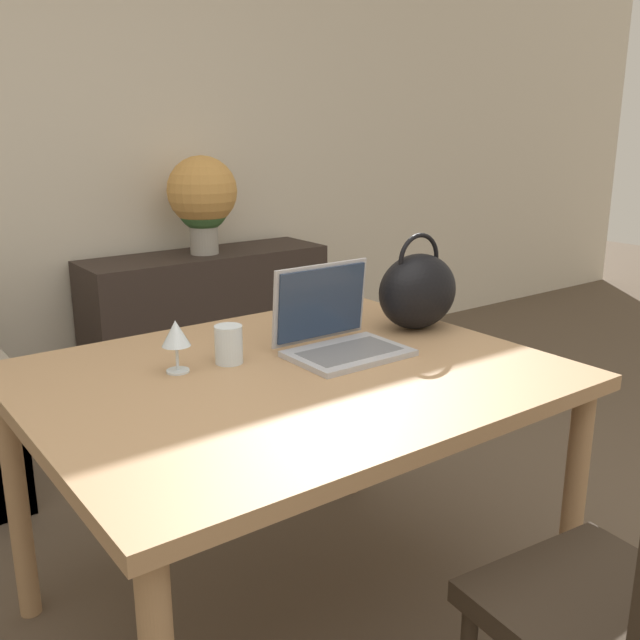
{
  "coord_description": "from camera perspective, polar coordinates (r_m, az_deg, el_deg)",
  "views": [
    {
      "loc": [
        -0.84,
        -0.77,
        1.39
      ],
      "look_at": [
        0.24,
        0.69,
        0.88
      ],
      "focal_mm": 40.0,
      "sensor_mm": 36.0,
      "label": 1
    }
  ],
  "objects": [
    {
      "name": "wall_back",
      "position": [
        3.68,
        -24.11,
        13.72
      ],
      "size": [
        10.0,
        0.06,
        2.7
      ],
      "color": "beige",
      "rests_on": "ground_plane"
    },
    {
      "name": "dining_table",
      "position": [
        1.89,
        -2.38,
        -6.27
      ],
      "size": [
        1.33,
        1.08,
        0.76
      ],
      "color": "#A87F56",
      "rests_on": "ground_plane"
    },
    {
      "name": "sideboard",
      "position": [
        3.86,
        -8.93,
        0.02
      ],
      "size": [
        1.3,
        0.4,
        0.72
      ],
      "color": "#332823",
      "rests_on": "ground_plane"
    },
    {
      "name": "laptop",
      "position": [
        2.0,
        1.24,
        -0.72
      ],
      "size": [
        0.32,
        0.26,
        0.24
      ],
      "color": "#ADADB2",
      "rests_on": "dining_table"
    },
    {
      "name": "drinking_glass",
      "position": [
        1.92,
        -7.31,
        -1.95
      ],
      "size": [
        0.08,
        0.08,
        0.1
      ],
      "color": "silver",
      "rests_on": "dining_table"
    },
    {
      "name": "wine_glass",
      "position": [
        1.86,
        -11.45,
        -1.22
      ],
      "size": [
        0.07,
        0.07,
        0.14
      ],
      "color": "silver",
      "rests_on": "dining_table"
    },
    {
      "name": "handbag",
      "position": [
        2.23,
        7.82,
        2.36
      ],
      "size": [
        0.27,
        0.19,
        0.3
      ],
      "color": "black",
      "rests_on": "dining_table"
    },
    {
      "name": "flower_vase",
      "position": [
        3.72,
        -9.39,
        9.64
      ],
      "size": [
        0.36,
        0.36,
        0.5
      ],
      "color": "#9E998E",
      "rests_on": "sideboard"
    }
  ]
}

